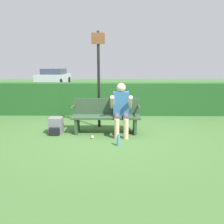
# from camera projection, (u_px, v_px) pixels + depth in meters

# --- Properties ---
(ground_plane) EXTENTS (40.00, 40.00, 0.00)m
(ground_plane) POSITION_uv_depth(u_px,v_px,m) (106.00, 133.00, 5.37)
(ground_plane) COLOR #426B33
(hedge_back) EXTENTS (12.00, 0.55, 1.05)m
(hedge_back) POSITION_uv_depth(u_px,v_px,m) (108.00, 99.00, 7.26)
(hedge_back) COLOR #235623
(hedge_back) RESTS_ON ground
(park_bench) EXTENTS (1.65, 0.47, 0.82)m
(park_bench) POSITION_uv_depth(u_px,v_px,m) (106.00, 115.00, 5.34)
(park_bench) COLOR #334C33
(park_bench) RESTS_ON ground
(person_seated) EXTENTS (0.51, 0.65, 1.21)m
(person_seated) POSITION_uv_depth(u_px,v_px,m) (121.00, 107.00, 5.16)
(person_seated) COLOR #336699
(person_seated) RESTS_ON ground
(backpack) EXTENTS (0.32, 0.34, 0.39)m
(backpack) POSITION_uv_depth(u_px,v_px,m) (56.00, 126.00, 5.26)
(backpack) COLOR slate
(backpack) RESTS_ON ground
(water_bottle) EXTENTS (0.07, 0.07, 0.23)m
(water_bottle) POSITION_uv_depth(u_px,v_px,m) (118.00, 141.00, 4.49)
(water_bottle) COLOR #4C8CCC
(water_bottle) RESTS_ON ground
(signpost) EXTENTS (0.33, 0.09, 2.45)m
(signpost) POSITION_uv_depth(u_px,v_px,m) (99.00, 75.00, 5.57)
(signpost) COLOR black
(signpost) RESTS_ON ground
(parked_car) EXTENTS (2.07, 4.06, 1.30)m
(parked_car) POSITION_uv_depth(u_px,v_px,m) (54.00, 77.00, 17.80)
(parked_car) COLOR #B7BCC6
(parked_car) RESTS_ON ground
(litter_crumple) EXTENTS (0.07, 0.07, 0.07)m
(litter_crumple) POSITION_uv_depth(u_px,v_px,m) (93.00, 137.00, 4.93)
(litter_crumple) COLOR silver
(litter_crumple) RESTS_ON ground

